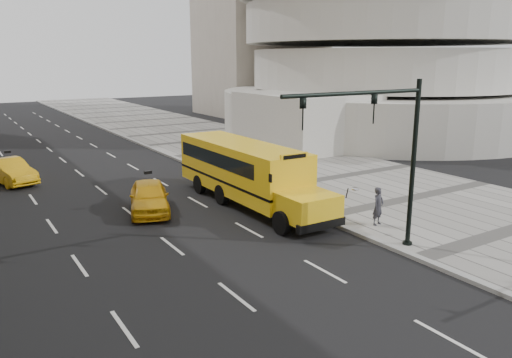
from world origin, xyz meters
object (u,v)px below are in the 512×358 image
school_bus (244,168)px  taxi_far (10,171)px  traffic_signal (388,146)px  taxi_near (149,197)px  pedestrian (378,206)px

school_bus → taxi_far: 14.34m
school_bus → taxi_far: size_ratio=2.63×
taxi_far → traffic_signal: 22.16m
taxi_near → pedestrian: 10.53m
school_bus → traffic_signal: (0.69, -8.71, 2.33)m
pedestrian → taxi_far: bearing=113.2°
pedestrian → taxi_near: bearing=122.5°
school_bus → traffic_signal: traffic_signal is taller
taxi_far → pedestrian: bearing=-70.7°
taxi_far → pedestrian: pedestrian is taller
traffic_signal → taxi_far: bearing=117.8°
taxi_near → pedestrian: (7.46, -7.42, 0.23)m
school_bus → pedestrian: (2.83, -6.41, -0.79)m
school_bus → taxi_far: school_bus is taller
pedestrian → traffic_signal: size_ratio=0.26×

